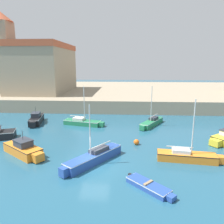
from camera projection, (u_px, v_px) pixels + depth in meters
name	position (u px, v px, depth m)	size (l,w,h in m)	color
ground_plane	(94.00, 165.00, 18.74)	(200.00, 200.00, 0.00)	#235670
quay_seawall	(116.00, 93.00, 56.66)	(120.00, 40.00, 2.29)	gray
motorboat_orange_0	(24.00, 149.00, 20.78)	(4.99, 4.11, 2.43)	orange
sailboat_green_2	(83.00, 122.00, 30.92)	(5.97, 2.67, 5.51)	#237A4C
motorboat_black_3	(36.00, 119.00, 31.86)	(2.42, 5.53, 2.50)	black
sailboat_orange_4	(187.00, 156.00, 19.50)	(5.81, 1.93, 5.64)	orange
sailboat_green_5	(152.00, 122.00, 30.75)	(3.82, 5.71, 5.58)	#237A4C
sailboat_blue_7	(94.00, 157.00, 19.16)	(4.72, 5.99, 5.27)	#284C9E
dinghy_blue_9	(149.00, 186.00, 15.17)	(3.25, 3.21, 0.48)	#284C9E
mooring_buoy	(136.00, 142.00, 23.44)	(0.60, 0.60, 0.60)	orange
church	(39.00, 66.00, 48.65)	(15.35, 17.97, 16.72)	gray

